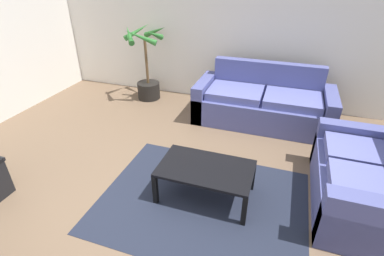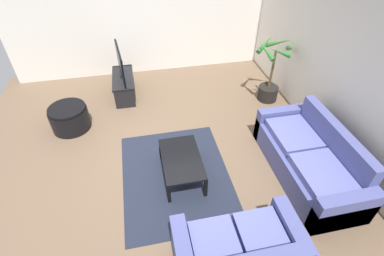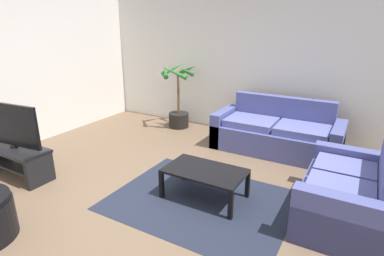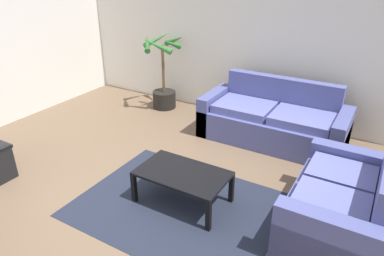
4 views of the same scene
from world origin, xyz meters
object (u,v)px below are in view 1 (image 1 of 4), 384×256
object	(u,v)px
couch_main	(263,104)
coffee_table	(206,171)
couch_loveseat	(366,183)
potted_palm	(147,73)

from	to	relation	value
couch_main	coffee_table	bearing A→B (deg)	-100.51
couch_main	coffee_table	xyz separation A→B (m)	(-0.37, -1.98, 0.04)
couch_loveseat	coffee_table	distance (m)	1.66
couch_main	couch_loveseat	xyz separation A→B (m)	(1.24, -1.58, -0.00)
couch_main	potted_palm	bearing A→B (deg)	173.07
couch_main	potted_palm	xyz separation A→B (m)	(-2.17, 0.26, 0.19)
couch_loveseat	coffee_table	xyz separation A→B (m)	(-1.61, -0.40, 0.05)
couch_loveseat	potted_palm	distance (m)	3.88
coffee_table	potted_palm	bearing A→B (deg)	128.75
couch_main	potted_palm	size ratio (longest dim) A/B	1.56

